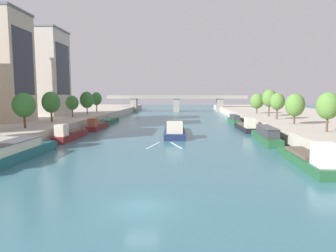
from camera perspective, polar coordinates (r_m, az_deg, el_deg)
The scene contains 25 objects.
ground_plane at distance 22.65m, azimuth -4.99°, elevation -15.19°, with size 400.00×400.00×0.00m, color #386B7A.
quay_left at distance 86.28m, azimuth -25.10°, elevation 0.93°, with size 36.00×170.00×2.29m, color #B7AD9E.
quay_right at distance 83.67m, azimuth 27.27°, elevation 0.68°, with size 36.00×170.00×2.29m, color #B7AD9E.
barge_midriver at distance 59.86m, azimuth 1.27°, elevation -0.80°, with size 4.52×19.14×3.11m.
wake_behind_barge at distance 47.65m, azimuth -0.59°, elevation -3.72°, with size 5.60×5.98×0.03m.
moored_boat_left_second at distance 41.47m, azimuth -27.31°, elevation -4.46°, with size 3.44×16.44×2.51m.
moored_boat_left_far at distance 56.36m, azimuth -18.30°, elevation -1.53°, with size 2.21×12.81×3.17m.
moored_boat_left_end at distance 70.70m, azimuth -13.46°, elevation 0.06°, with size 2.46×12.16×2.85m.
moored_boat_left_downstream at distance 85.78m, azimuth -11.10°, elevation 1.01°, with size 2.57×12.72×2.23m.
moored_boat_right_end at distance 37.25m, azimuth 25.63°, elevation -5.69°, with size 3.20×14.27×3.35m.
moored_boat_right_lone at distance 53.32m, azimuth 18.34°, elevation -1.75°, with size 2.89×14.33×2.72m.
moored_boat_right_far at distance 68.65m, azimuth 14.72°, elevation -0.10°, with size 2.67×13.70×3.14m.
moored_boat_right_downstream at distance 84.41m, azimuth 12.59°, elevation 1.19°, with size 2.03×12.16×2.48m.
tree_left_end_of_row at distance 57.06m, azimuth -25.96°, elevation 3.62°, with size 3.82×3.82×6.12m.
tree_left_distant at distance 67.42m, azimuth -21.56°, elevation 4.26°, with size 3.75×3.75×6.39m.
tree_left_third at distance 79.35m, azimuth -17.94°, elevation 4.26°, with size 3.24×3.24×5.45m.
tree_left_nearest at distance 89.96m, azimuth -15.34°, elevation 4.85°, with size 3.90×3.90×6.53m.
tree_left_past_mid at distance 100.30m, azimuth -13.59°, elevation 5.12°, with size 3.41×3.41×6.44m.
tree_right_third at distance 52.37m, azimuth 28.40°, elevation 3.43°, with size 3.51×3.51×6.21m.
tree_right_distant at distance 63.02m, azimuth 23.20°, elevation 3.73°, with size 3.70×3.70×6.00m.
tree_right_far at distance 73.63m, azimuth 20.27°, elevation 4.43°, with size 3.35×3.35×6.11m.
tree_right_midway at distance 83.44m, azimuth 18.90°, elevation 5.09°, with size 3.77×3.77×7.07m.
tree_right_past_mid at distance 93.46m, azimuth 16.74°, elevation 4.61°, with size 4.00×4.00×6.01m.
building_left_middle at distance 90.24m, azimuth -23.70°, elevation 9.36°, with size 14.56×11.37×23.31m.
bridge_far at distance 135.25m, azimuth 1.64°, elevation 4.78°, with size 63.01×4.40×7.47m.
Camera 1 is at (2.96, -20.87, 8.27)m, focal length 31.71 mm.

